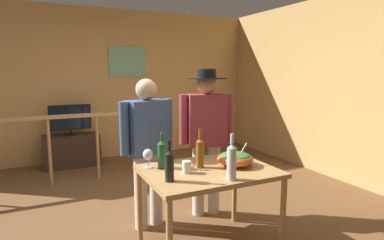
# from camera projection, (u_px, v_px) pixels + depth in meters

# --- Properties ---
(ground_plane) EXTENTS (7.94, 7.94, 0.00)m
(ground_plane) POSITION_uv_depth(u_px,v_px,m) (142.00, 219.00, 3.55)
(ground_plane) COLOR brown
(back_wall) EXTENTS (6.11, 0.10, 2.69)m
(back_wall) POSITION_uv_depth(u_px,v_px,m) (95.00, 85.00, 5.82)
(back_wall) COLOR tan
(back_wall) RESTS_ON ground_plane
(side_wall_right) EXTENTS (0.10, 4.17, 2.69)m
(side_wall_right) POSITION_uv_depth(u_px,v_px,m) (303.00, 86.00, 5.39)
(side_wall_right) COLOR tan
(side_wall_right) RESTS_ON ground_plane
(framed_picture) EXTENTS (0.67, 0.03, 0.54)m
(framed_picture) POSITION_uv_depth(u_px,v_px,m) (128.00, 62.00, 5.96)
(framed_picture) COLOR #72AD84
(stair_railing) EXTENTS (3.37, 0.10, 1.04)m
(stair_railing) POSITION_uv_depth(u_px,v_px,m) (63.00, 138.00, 4.58)
(stair_railing) COLOR #B2844C
(stair_railing) RESTS_ON ground_plane
(tv_console) EXTENTS (0.90, 0.40, 0.53)m
(tv_console) POSITION_uv_depth(u_px,v_px,m) (72.00, 151.00, 5.47)
(tv_console) COLOR #38281E
(tv_console) RESTS_ON ground_plane
(flat_screen_tv) EXTENTS (0.66, 0.12, 0.51)m
(flat_screen_tv) POSITION_uv_depth(u_px,v_px,m) (70.00, 118.00, 5.35)
(flat_screen_tv) COLOR black
(flat_screen_tv) RESTS_ON tv_console
(serving_table) EXTENTS (1.12, 0.83, 0.75)m
(serving_table) POSITION_uv_depth(u_px,v_px,m) (209.00, 178.00, 2.84)
(serving_table) COLOR #B2844C
(serving_table) RESTS_ON ground_plane
(salad_bowl) EXTENTS (0.33, 0.33, 0.20)m
(salad_bowl) POSITION_uv_depth(u_px,v_px,m) (235.00, 158.00, 2.92)
(salad_bowl) COLOR #DB5B23
(salad_bowl) RESTS_ON serving_table
(wine_glass) EXTENTS (0.09, 0.09, 0.17)m
(wine_glass) POSITION_uv_depth(u_px,v_px,m) (148.00, 155.00, 2.85)
(wine_glass) COLOR silver
(wine_glass) RESTS_ON serving_table
(wine_bottle_amber) EXTENTS (0.07, 0.07, 0.35)m
(wine_bottle_amber) POSITION_uv_depth(u_px,v_px,m) (200.00, 152.00, 2.86)
(wine_bottle_amber) COLOR brown
(wine_bottle_amber) RESTS_ON serving_table
(wine_bottle_clear) EXTENTS (0.08, 0.08, 0.37)m
(wine_bottle_clear) POSITION_uv_depth(u_px,v_px,m) (232.00, 161.00, 2.53)
(wine_bottle_clear) COLOR silver
(wine_bottle_clear) RESTS_ON serving_table
(wine_bottle_green) EXTENTS (0.08, 0.08, 0.32)m
(wine_bottle_green) POSITION_uv_depth(u_px,v_px,m) (162.00, 153.00, 2.84)
(wine_bottle_green) COLOR #1E5628
(wine_bottle_green) RESTS_ON serving_table
(wine_bottle_dark) EXTENTS (0.07, 0.07, 0.32)m
(wine_bottle_dark) POSITION_uv_depth(u_px,v_px,m) (169.00, 165.00, 2.50)
(wine_bottle_dark) COLOR black
(wine_bottle_dark) RESTS_ON serving_table
(mug_white) EXTENTS (0.11, 0.08, 0.10)m
(mug_white) POSITION_uv_depth(u_px,v_px,m) (187.00, 167.00, 2.72)
(mug_white) COLOR white
(mug_white) RESTS_ON serving_table
(person_standing_left) EXTENTS (0.58, 0.30, 1.53)m
(person_standing_left) POSITION_uv_depth(u_px,v_px,m) (147.00, 142.00, 3.26)
(person_standing_left) COLOR beige
(person_standing_left) RESTS_ON ground_plane
(person_standing_right) EXTENTS (0.59, 0.43, 1.62)m
(person_standing_right) POSITION_uv_depth(u_px,v_px,m) (206.00, 130.00, 3.54)
(person_standing_right) COLOR beige
(person_standing_right) RESTS_ON ground_plane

